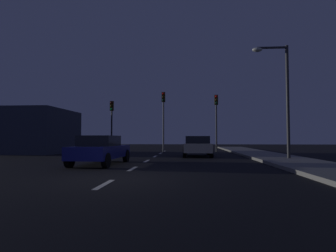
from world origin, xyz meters
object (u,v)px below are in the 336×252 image
(car_stopped_ahead, at_px, (197,146))
(car_adjacent_lane, at_px, (101,150))
(traffic_signal_right, at_px, (216,112))
(traffic_signal_left, at_px, (112,116))
(traffic_signal_center, at_px, (163,110))
(street_lamp_right, at_px, (281,90))

(car_stopped_ahead, height_order, car_adjacent_lane, car_stopped_ahead)
(traffic_signal_right, height_order, car_stopped_ahead, traffic_signal_right)
(car_adjacent_lane, bearing_deg, traffic_signal_right, 61.27)
(traffic_signal_left, bearing_deg, traffic_signal_right, 0.01)
(traffic_signal_left, relative_size, traffic_signal_center, 0.86)
(car_stopped_ahead, xyz_separation_m, street_lamp_right, (4.57, -3.34, 3.22))
(traffic_signal_right, bearing_deg, car_adjacent_lane, -118.73)
(car_stopped_ahead, bearing_deg, traffic_signal_right, 72.27)
(car_stopped_ahead, relative_size, street_lamp_right, 0.64)
(traffic_signal_left, height_order, car_stopped_ahead, traffic_signal_left)
(traffic_signal_right, bearing_deg, street_lamp_right, -74.17)
(car_adjacent_lane, bearing_deg, traffic_signal_left, 103.56)
(traffic_signal_center, distance_m, car_adjacent_lane, 12.73)
(traffic_signal_right, bearing_deg, traffic_signal_left, -179.99)
(traffic_signal_right, distance_m, street_lamp_right, 9.72)
(traffic_signal_left, height_order, traffic_signal_right, traffic_signal_right)
(traffic_signal_left, relative_size, car_stopped_ahead, 1.15)
(car_adjacent_lane, bearing_deg, car_stopped_ahead, 52.42)
(traffic_signal_right, xyz_separation_m, car_stopped_ahead, (-1.92, -6.00, -2.89))
(traffic_signal_left, xyz_separation_m, traffic_signal_center, (4.83, 0.00, 0.50))
(traffic_signal_center, distance_m, car_stopped_ahead, 7.34)
(traffic_signal_center, bearing_deg, car_adjacent_lane, -98.79)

